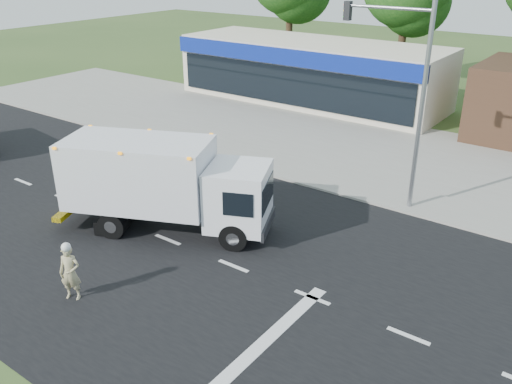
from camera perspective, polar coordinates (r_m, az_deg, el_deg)
ground at (r=17.99m, az=-2.38°, el=-7.83°), size 120.00×120.00×0.00m
road_asphalt at (r=17.99m, az=-2.38°, el=-7.81°), size 60.00×14.00×0.02m
sidewalk at (r=24.18m, az=9.73°, el=0.76°), size 60.00×2.40×0.12m
parking_apron at (r=29.19m, az=14.93°, el=4.31°), size 60.00×9.00×0.02m
lane_markings at (r=16.40m, az=-1.58°, el=-11.27°), size 55.20×7.00×0.01m
ems_box_truck at (r=19.71m, az=-9.95°, el=1.26°), size 8.02×5.31×3.42m
emergency_worker at (r=16.90m, az=-18.99°, el=-7.92°), size 0.77×0.68×1.88m
retail_strip_mall at (r=37.60m, az=5.80°, el=12.53°), size 18.00×6.20×4.00m
traffic_signal_pole at (r=21.28m, az=15.64°, el=10.81°), size 3.51×0.25×8.00m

